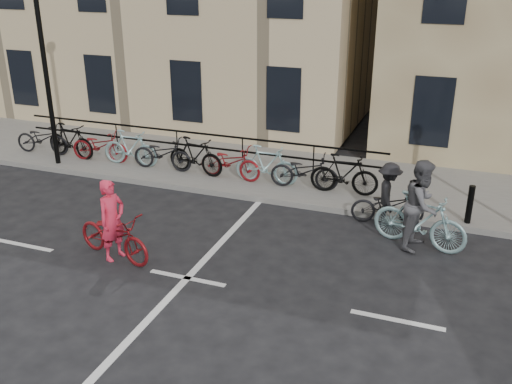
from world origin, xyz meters
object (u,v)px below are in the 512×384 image
(lamp_post, at_px, (42,48))
(cyclist_dark, at_px, (388,200))
(cyclist_pink, at_px, (113,232))
(cyclist_grey, at_px, (421,213))

(lamp_post, bearing_deg, cyclist_dark, -2.94)
(lamp_post, xyz_separation_m, cyclist_dark, (9.72, -0.50, -2.91))
(cyclist_pink, relative_size, cyclist_grey, 0.97)
(lamp_post, distance_m, cyclist_grey, 10.97)
(cyclist_grey, bearing_deg, cyclist_dark, 52.66)
(cyclist_pink, relative_size, cyclist_dark, 1.16)
(lamp_post, height_order, cyclist_dark, lamp_post)
(lamp_post, bearing_deg, cyclist_grey, -7.91)
(cyclist_pink, distance_m, cyclist_dark, 6.19)
(cyclist_dark, bearing_deg, cyclist_pink, 114.97)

